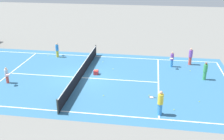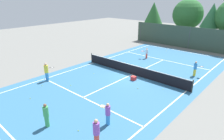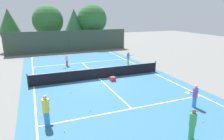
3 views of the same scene
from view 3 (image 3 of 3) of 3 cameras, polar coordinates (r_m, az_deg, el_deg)
name	(u,v)px [view 3 (image 3 of 3)]	position (r m, az deg, el deg)	size (l,w,h in m)	color
ground_plane	(99,79)	(18.07, -3.68, -2.44)	(80.00, 80.00, 0.00)	slate
court_surface	(99,79)	(18.07, -3.68, -2.44)	(13.00, 25.00, 0.01)	teal
tennis_net	(99,73)	(17.92, -3.70, -0.89)	(11.90, 0.10, 1.10)	#333833
perimeter_fence	(70,41)	(31.06, -11.92, 7.97)	(18.00, 0.12, 3.20)	#384C3D
tree_0	(9,22)	(33.89, -27.33, 12.11)	(3.35, 3.35, 6.37)	brown
tree_1	(48,21)	(35.22, -17.75, 13.20)	(4.93, 4.93, 6.97)	brown
tree_2	(92,19)	(35.19, -5.66, 14.12)	(4.98, 4.98, 7.16)	brown
tree_3	(74,20)	(34.84, -10.71, 13.75)	(3.18, 3.18, 6.38)	brown
player_0	(128,58)	(22.96, 4.64, 3.46)	(0.89, 0.56, 1.47)	yellow
player_1	(192,124)	(10.17, 21.89, -14.03)	(0.33, 0.33, 1.52)	#3FA559
player_2	(46,110)	(11.01, -18.24, -10.75)	(0.47, 0.94, 1.70)	#388CD8
player_3	(195,96)	(13.45, 22.45, -6.82)	(0.89, 0.45, 1.45)	#388CD8
player_5	(67,60)	(22.72, -12.78, 2.81)	(0.80, 0.71, 1.34)	#E54C3F
ball_crate	(113,79)	(17.36, 0.22, -2.55)	(0.43, 0.38, 0.43)	red
tennis_ball_0	(64,131)	(10.61, -13.40, -16.62)	(0.07, 0.07, 0.07)	#CCE533
tennis_ball_2	(203,121)	(12.20, 24.54, -13.16)	(0.07, 0.07, 0.07)	#CCE533
tennis_ball_3	(63,57)	(27.59, -13.83, 3.60)	(0.07, 0.07, 0.07)	#CCE533
tennis_ball_4	(134,83)	(16.86, 6.23, -3.74)	(0.07, 0.07, 0.07)	#CCE533
tennis_ball_5	(71,92)	(15.17, -11.56, -6.26)	(0.07, 0.07, 0.07)	#CCE533
tennis_ball_6	(125,62)	(24.11, 3.63, 2.30)	(0.07, 0.07, 0.07)	#CCE533
tennis_ball_7	(37,68)	(22.75, -20.58, 0.48)	(0.07, 0.07, 0.07)	#CCE533
tennis_ball_8	(90,110)	(12.35, -6.18, -11.34)	(0.07, 0.07, 0.07)	#CCE533
tennis_ball_9	(129,65)	(22.66, 4.74, 1.40)	(0.07, 0.07, 0.07)	#CCE533
tennis_ball_10	(144,77)	(18.67, 9.00, -1.91)	(0.07, 0.07, 0.07)	#CCE533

